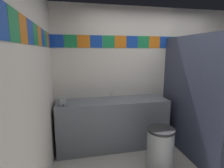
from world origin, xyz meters
TOP-DOWN VIEW (x-y plane):
  - wall_back at (-0.00, 1.51)m, footprint 3.62×0.09m
  - wall_side at (-1.85, 0.00)m, footprint 0.09×2.94m
  - vanity_counter at (-0.77, 1.19)m, footprint 1.97×0.55m
  - faucet_center at (-0.77, 1.28)m, footprint 0.04×0.10m
  - soap_dispenser at (-1.62, 1.03)m, footprint 0.09×0.09m
  - stall_divider at (0.54, 0.43)m, footprint 0.92×1.55m
  - toilet at (0.95, 1.04)m, footprint 0.39×0.49m
  - trash_bin at (-0.21, 0.44)m, footprint 0.40×0.40m

SIDE VIEW (x-z plane):
  - toilet at x=0.95m, z-range -0.07..0.67m
  - trash_bin at x=-0.21m, z-range 0.00..0.63m
  - vanity_counter at x=-0.77m, z-range 0.01..0.89m
  - faucet_center at x=-0.77m, z-range 0.87..1.01m
  - soap_dispenser at x=-1.62m, z-range 0.89..1.05m
  - stall_divider at x=0.54m, z-range 0.00..2.00m
  - wall_back at x=0.00m, z-range 0.01..2.57m
  - wall_side at x=-1.85m, z-range 0.01..2.57m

